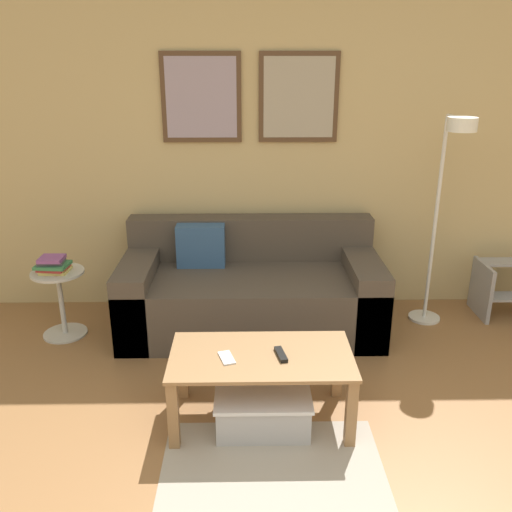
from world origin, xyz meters
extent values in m
cube|color=tan|center=(0.00, 2.94, 1.27)|extent=(5.60, 0.06, 2.55)
cube|color=#513823|center=(-0.56, 2.89, 1.66)|extent=(0.59, 0.02, 0.65)
cube|color=#A393A8|center=(-0.56, 2.88, 1.66)|extent=(0.52, 0.01, 0.58)
cube|color=#513823|center=(0.16, 2.89, 1.66)|extent=(0.59, 0.02, 0.65)
cube|color=#ADA38E|center=(0.16, 2.88, 1.66)|extent=(0.52, 0.01, 0.58)
cube|color=#A39989|center=(-0.11, 0.84, 0.00)|extent=(1.11, 0.86, 0.01)
cube|color=#4C4238|center=(-0.20, 2.43, 0.22)|extent=(1.89, 0.88, 0.44)
cube|color=#4C4238|center=(-0.20, 2.77, 0.61)|extent=(1.89, 0.20, 0.33)
cube|color=#4C4238|center=(-1.02, 2.43, 0.28)|extent=(0.24, 0.88, 0.56)
cube|color=#4C4238|center=(0.62, 2.43, 0.28)|extent=(0.24, 0.88, 0.56)
cube|color=#335684|center=(-0.58, 2.60, 0.60)|extent=(0.36, 0.14, 0.32)
cube|color=#997047|center=(-0.15, 1.32, 0.40)|extent=(1.00, 0.53, 0.02)
cube|color=#997047|center=(-0.61, 1.09, 0.20)|extent=(0.06, 0.06, 0.39)
cube|color=#997047|center=(0.31, 1.09, 0.20)|extent=(0.06, 0.06, 0.39)
cube|color=#997047|center=(-0.61, 1.54, 0.20)|extent=(0.06, 0.06, 0.39)
cube|color=#997047|center=(0.31, 1.54, 0.20)|extent=(0.06, 0.06, 0.39)
cube|color=#B2B2B7|center=(-0.15, 1.28, 0.10)|extent=(0.50, 0.40, 0.20)
cube|color=silver|center=(-0.15, 1.28, 0.21)|extent=(0.52, 0.42, 0.02)
cylinder|color=white|center=(1.17, 2.55, 0.01)|extent=(0.24, 0.24, 0.02)
cylinder|color=white|center=(1.17, 2.55, 0.79)|extent=(0.03, 0.03, 1.54)
cylinder|color=white|center=(1.17, 2.42, 1.56)|extent=(0.02, 0.27, 0.02)
cylinder|color=white|center=(1.17, 2.28, 1.53)|extent=(0.19, 0.19, 0.09)
cylinder|color=silver|center=(-1.58, 2.34, 0.01)|extent=(0.32, 0.32, 0.01)
cylinder|color=silver|center=(-1.58, 2.34, 0.25)|extent=(0.04, 0.04, 0.47)
cylinder|color=silver|center=(-1.58, 2.34, 0.49)|extent=(0.37, 0.37, 0.02)
cube|color=#D8C666|center=(-1.59, 2.34, 0.51)|extent=(0.20, 0.17, 0.02)
cube|color=#B73333|center=(-1.60, 2.33, 0.54)|extent=(0.21, 0.19, 0.02)
cube|color=#387F4C|center=(-1.60, 2.32, 0.56)|extent=(0.23, 0.20, 0.02)
cube|color=#4C4C51|center=(-1.61, 2.33, 0.58)|extent=(0.18, 0.13, 0.02)
cube|color=#8C4C93|center=(-1.60, 2.32, 0.61)|extent=(0.17, 0.15, 0.03)
cube|color=black|center=(-0.05, 1.30, 0.42)|extent=(0.07, 0.15, 0.02)
cube|color=silver|center=(-0.34, 1.28, 0.42)|extent=(0.10, 0.15, 0.01)
cube|color=#99999E|center=(1.62, 2.62, 0.22)|extent=(0.03, 0.37, 0.43)
cube|color=#99999E|center=(1.84, 2.56, 0.18)|extent=(0.41, 0.17, 0.02)
cube|color=#99999E|center=(1.84, 2.69, 0.42)|extent=(0.41, 0.17, 0.02)
camera|label=1|loc=(-0.23, -1.26, 1.93)|focal=38.00mm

